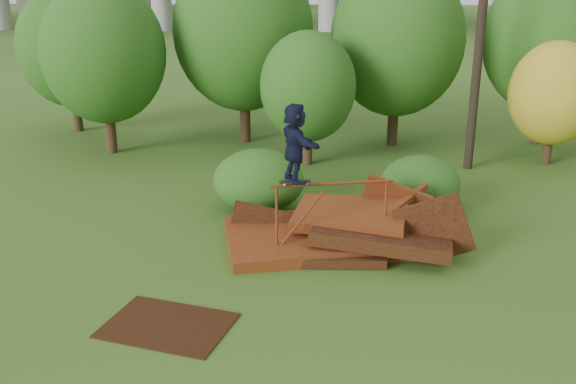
# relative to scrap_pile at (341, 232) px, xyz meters

# --- Properties ---
(ground) EXTENTS (240.00, 240.00, 0.00)m
(ground) POSITION_rel_scrap_pile_xyz_m (-0.37, -2.87, -0.34)
(ground) COLOR #2D5116
(ground) RESTS_ON ground
(scrap_pile) EXTENTS (5.78, 3.33, 1.95)m
(scrap_pile) POSITION_rel_scrap_pile_xyz_m (0.00, 0.00, 0.00)
(scrap_pile) COLOR #511C0E
(scrap_pile) RESTS_ON ground
(grind_rail) EXTENTS (2.69, 0.65, 1.70)m
(grind_rail) POSITION_rel_scrap_pile_xyz_m (-0.24, -0.47, 0.90)
(grind_rail) COLOR maroon
(grind_rail) RESTS_ON ground
(skateboard) EXTENTS (0.69, 0.32, 0.07)m
(skateboard) POSITION_rel_scrap_pile_xyz_m (-1.04, -0.64, 1.42)
(skateboard) COLOR black
(skateboard) RESTS_ON grind_rail
(skater) EXTENTS (1.12, 1.63, 1.69)m
(skater) POSITION_rel_scrap_pile_xyz_m (-1.04, -0.64, 2.27)
(skater) COLOR black
(skater) RESTS_ON skateboard
(flat_plate) EXTENTS (2.51, 2.07, 0.03)m
(flat_plate) POSITION_rel_scrap_pile_xyz_m (-3.16, -3.73, -0.33)
(flat_plate) COLOR black
(flat_plate) RESTS_ON ground
(tree_0) EXTENTS (4.14, 4.14, 5.84)m
(tree_0) POSITION_rel_scrap_pile_xyz_m (-7.88, 7.69, 3.11)
(tree_0) COLOR black
(tree_0) RESTS_ON ground
(tree_1) EXTENTS (4.95, 4.95, 6.89)m
(tree_1) POSITION_rel_scrap_pile_xyz_m (-3.40, 9.51, 3.69)
(tree_1) COLOR black
(tree_1) RESTS_ON ground
(tree_2) EXTENTS (3.07, 3.07, 4.32)m
(tree_2) POSITION_rel_scrap_pile_xyz_m (-1.00, 6.66, 2.21)
(tree_2) COLOR black
(tree_2) RESTS_ON ground
(tree_3) EXTENTS (4.66, 4.66, 6.46)m
(tree_3) POSITION_rel_scrap_pile_xyz_m (2.01, 9.33, 3.43)
(tree_3) COLOR black
(tree_3) RESTS_ON ground
(tree_4) EXTENTS (2.90, 2.90, 4.00)m
(tree_4) POSITION_rel_scrap_pile_xyz_m (6.87, 7.19, 1.98)
(tree_4) COLOR black
(tree_4) RESTS_ON ground
(tree_5) EXTENTS (4.55, 4.55, 6.39)m
(tree_5) POSITION_rel_scrap_pile_xyz_m (7.35, 9.87, 3.43)
(tree_5) COLOR black
(tree_5) RESTS_ON ground
(tree_6) EXTENTS (3.99, 3.99, 5.58)m
(tree_6) POSITION_rel_scrap_pile_xyz_m (-10.26, 10.82, 2.93)
(tree_6) COLOR black
(tree_6) RESTS_ON ground
(shrub_left) EXTENTS (2.39, 2.21, 1.66)m
(shrub_left) POSITION_rel_scrap_pile_xyz_m (-2.13, 2.24, 0.49)
(shrub_left) COLOR #184412
(shrub_left) RESTS_ON ground
(shrub_right) EXTENTS (2.09, 1.92, 1.48)m
(shrub_right) POSITION_rel_scrap_pile_xyz_m (2.11, 2.52, 0.40)
(shrub_right) COLOR #184412
(shrub_right) RESTS_ON ground
(utility_pole) EXTENTS (1.40, 0.28, 9.13)m
(utility_pole) POSITION_rel_scrap_pile_xyz_m (4.20, 6.51, 4.30)
(utility_pole) COLOR black
(utility_pole) RESTS_ON ground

